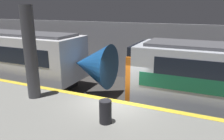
{
  "coord_description": "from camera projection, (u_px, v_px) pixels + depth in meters",
  "views": [
    {
      "loc": [
        3.56,
        -8.27,
        5.03
      ],
      "look_at": [
        -0.53,
        0.9,
        2.16
      ],
      "focal_mm": 35.0,
      "sensor_mm": 36.0,
      "label": 1
    }
  ],
  "objects": [
    {
      "name": "station_rear_barrier",
      "position": [
        151.0,
        53.0,
        15.12
      ],
      "size": [
        50.0,
        0.15,
        4.04
      ],
      "color": "#939399",
      "rests_on": "ground"
    },
    {
      "name": "platform",
      "position": [
        91.0,
        135.0,
        7.97
      ],
      "size": [
        40.0,
        4.37,
        1.1
      ],
      "color": "slate",
      "rests_on": "ground"
    },
    {
      "name": "trash_bin",
      "position": [
        105.0,
        112.0,
        7.66
      ],
      "size": [
        0.44,
        0.44,
        0.85
      ],
      "color": "#232328",
      "rests_on": "platform"
    },
    {
      "name": "support_pillar_near",
      "position": [
        30.0,
        53.0,
        9.47
      ],
      "size": [
        0.55,
        0.55,
        4.07
      ],
      "color": "#47474C",
      "rests_on": "platform"
    },
    {
      "name": "ground_plane",
      "position": [
        115.0,
        121.0,
        10.04
      ],
      "size": [
        120.0,
        120.0,
        0.0
      ],
      "primitive_type": "plane",
      "color": "#33302D"
    }
  ]
}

